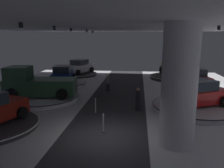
% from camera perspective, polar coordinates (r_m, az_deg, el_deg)
% --- Properties ---
extents(ground, '(24.00, 44.00, 0.06)m').
position_cam_1_polar(ground, '(11.85, -2.06, -12.83)').
color(ground, silver).
extents(ceiling_with_spotlights, '(24.00, 44.00, 0.39)m').
position_cam_1_polar(ceiling_with_spotlights, '(10.80, -2.28, 15.17)').
color(ceiling_with_spotlights, silver).
extents(column_right, '(1.57, 1.57, 5.50)m').
position_cam_1_polar(column_right, '(10.55, 16.22, -0.51)').
color(column_right, silver).
rests_on(column_right, ground).
extents(display_platform_mid_left, '(5.68, 5.68, 0.33)m').
position_cam_1_polar(display_platform_mid_left, '(18.94, -16.91, -3.22)').
color(display_platform_mid_left, silver).
rests_on(display_platform_mid_left, ground).
extents(pickup_truck_mid_left, '(5.49, 3.08, 2.30)m').
position_cam_1_polar(pickup_truck_mid_left, '(18.80, -18.03, -0.02)').
color(pickup_truck_mid_left, '#2D5638').
rests_on(pickup_truck_mid_left, display_platform_mid_left).
extents(display_platform_far_right, '(4.88, 4.88, 0.27)m').
position_cam_1_polar(display_platform_far_right, '(23.16, 19.36, -0.78)').
color(display_platform_far_right, '#333338').
rests_on(display_platform_far_right, ground).
extents(display_car_far_right, '(2.85, 4.46, 1.71)m').
position_cam_1_polar(display_car_far_right, '(22.97, 19.54, 1.36)').
color(display_car_far_right, red).
rests_on(display_car_far_right, display_platform_far_right).
extents(display_platform_deep_left, '(4.56, 4.56, 0.30)m').
position_cam_1_polar(display_platform_deep_left, '(29.70, -8.16, 2.43)').
color(display_platform_deep_left, '#333338').
rests_on(display_platform_deep_left, ground).
extents(display_car_deep_left, '(3.42, 4.57, 1.71)m').
position_cam_1_polar(display_car_deep_left, '(29.60, -8.17, 4.15)').
color(display_car_deep_left, silver).
rests_on(display_car_deep_left, display_platform_deep_left).
extents(display_platform_deep_right, '(5.68, 5.68, 0.38)m').
position_cam_1_polar(display_platform_deep_right, '(27.90, 15.14, 1.63)').
color(display_platform_deep_right, '#333338').
rests_on(display_platform_deep_right, ground).
extents(pickup_truck_deep_right, '(3.22, 5.53, 2.30)m').
position_cam_1_polar(pickup_truck_deep_right, '(27.43, 15.45, 3.78)').
color(pickup_truck_deep_right, '#B77519').
rests_on(pickup_truck_deep_right, display_platform_deep_right).
extents(display_platform_mid_right, '(5.85, 5.85, 0.33)m').
position_cam_1_polar(display_platform_mid_right, '(16.77, 20.00, -5.33)').
color(display_platform_mid_right, '#B7B7BC').
rests_on(display_platform_mid_right, ground).
extents(display_car_mid_right, '(4.56, 3.58, 1.71)m').
position_cam_1_polar(display_car_mid_right, '(16.56, 20.30, -2.30)').
color(display_car_mid_right, red).
rests_on(display_car_mid_right, display_platform_mid_right).
extents(display_platform_far_left, '(4.65, 4.65, 0.31)m').
position_cam_1_polar(display_platform_far_left, '(23.93, -12.04, 0.08)').
color(display_platform_far_left, '#B7B7BC').
rests_on(display_platform_far_left, ground).
extents(display_car_far_left, '(2.87, 4.47, 1.71)m').
position_cam_1_polar(display_car_far_left, '(23.74, -12.14, 2.20)').
color(display_car_far_left, navy).
rests_on(display_car_far_left, display_platform_far_left).
extents(visitor_walking_near, '(0.32, 0.32, 1.59)m').
position_cam_1_polar(visitor_walking_near, '(15.41, 6.40, -3.37)').
color(visitor_walking_near, black).
rests_on(visitor_walking_near, ground).
extents(visitor_walking_far, '(0.32, 0.32, 1.59)m').
position_cam_1_polar(visitor_walking_far, '(20.71, -1.04, 0.60)').
color(visitor_walking_far, black).
rests_on(visitor_walking_far, ground).
extents(stanchion_a, '(0.28, 0.28, 1.01)m').
position_cam_1_polar(stanchion_a, '(12.17, -2.16, -10.12)').
color(stanchion_a, '#333338').
rests_on(stanchion_a, ground).
extents(stanchion_b, '(0.28, 0.28, 1.01)m').
position_cam_1_polar(stanchion_b, '(15.07, -4.08, -5.80)').
color(stanchion_b, '#333338').
rests_on(stanchion_b, ground).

